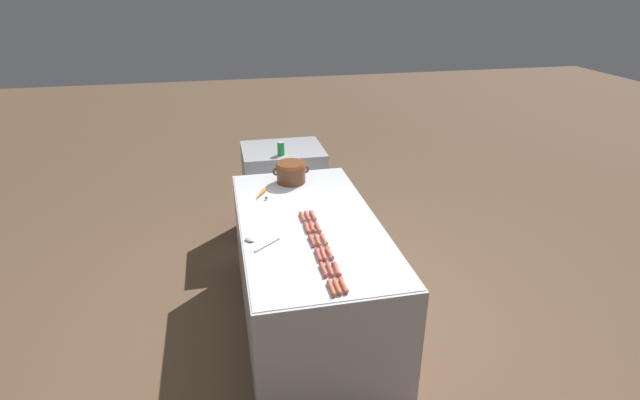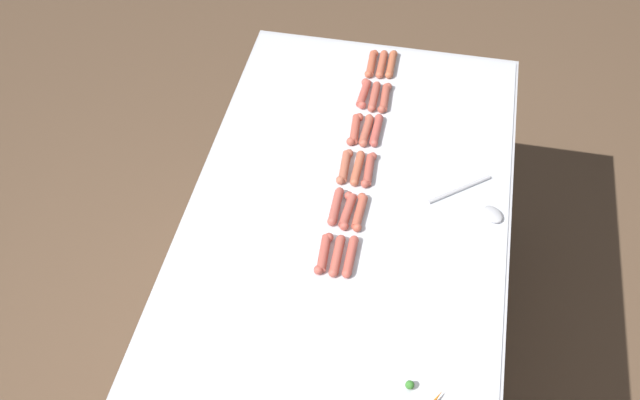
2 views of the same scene
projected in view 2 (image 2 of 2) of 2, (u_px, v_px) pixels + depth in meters
name	position (u px, v px, depth m)	size (l,w,h in m)	color
ground_plane	(335.00, 399.00, 2.89)	(20.00, 20.00, 0.00)	brown
griddle_counter	(337.00, 332.00, 2.55)	(0.95, 1.90, 0.91)	#BCBCC1
hot_dog_0	(391.00, 64.00, 2.74)	(0.03, 0.15, 0.03)	#B75E3E
hot_dog_1	(385.00, 98.00, 2.62)	(0.03, 0.15, 0.03)	#B25342
hot_dog_2	(376.00, 130.00, 2.51)	(0.03, 0.15, 0.03)	#B84F45
hot_dog_3	(369.00, 170.00, 2.39)	(0.03, 0.15, 0.03)	#B05042
hot_dog_4	(360.00, 212.00, 2.28)	(0.03, 0.15, 0.03)	#BC5642
hot_dog_5	(350.00, 256.00, 2.17)	(0.03, 0.15, 0.03)	#BB5244
hot_dog_6	(381.00, 64.00, 2.74)	(0.03, 0.15, 0.03)	#BD5C42
hot_dog_7	(373.00, 96.00, 2.62)	(0.03, 0.15, 0.03)	#B45646
hot_dog_8	(366.00, 130.00, 2.51)	(0.03, 0.15, 0.03)	#B45946
hot_dog_9	(357.00, 168.00, 2.40)	(0.03, 0.15, 0.03)	#B95D42
hot_dog_10	(347.00, 211.00, 2.28)	(0.04, 0.15, 0.03)	#B35246
hot_dog_11	(336.00, 256.00, 2.17)	(0.03, 0.15, 0.03)	#B85446
hot_dog_12	(372.00, 64.00, 2.74)	(0.03, 0.15, 0.03)	#B8583E
hot_dog_13	(364.00, 93.00, 2.63)	(0.03, 0.15, 0.03)	#BA5145
hot_dog_14	(355.00, 129.00, 2.52)	(0.04, 0.15, 0.03)	#B55242
hot_dog_15	(345.00, 167.00, 2.40)	(0.03, 0.15, 0.03)	#B05D46
hot_dog_16	(336.00, 206.00, 2.29)	(0.03, 0.15, 0.03)	#B15347
hot_dog_17	(324.00, 253.00, 2.18)	(0.03, 0.15, 0.03)	#B34F43
serving_spoon	(481.00, 206.00, 2.30)	(0.23, 0.20, 0.02)	#B7B7BC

